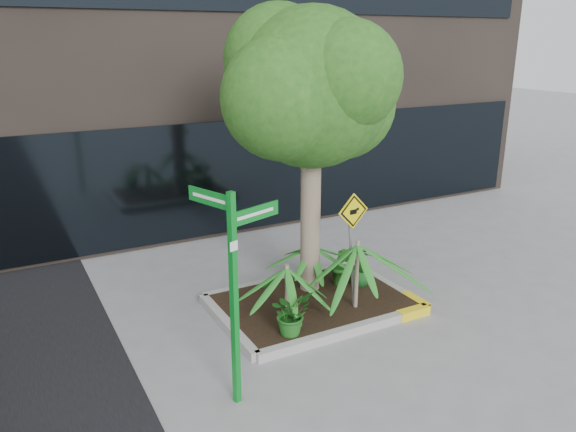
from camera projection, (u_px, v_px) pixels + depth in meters
name	position (u px, v px, depth m)	size (l,w,h in m)	color
ground	(312.00, 317.00, 9.39)	(80.00, 80.00, 0.00)	gray
planter	(315.00, 302.00, 9.69)	(3.35, 2.36, 0.15)	#9E9E99
tree	(311.00, 88.00, 9.09)	(3.36, 2.98, 5.04)	gray
palm_front	(358.00, 245.00, 9.10)	(1.33, 1.33, 1.48)	gray
palm_left	(287.00, 268.00, 8.99)	(0.96, 0.96, 1.06)	gray
palm_back	(312.00, 247.00, 10.03)	(0.90, 0.90, 1.00)	gray
shrub_a	(291.00, 313.00, 8.48)	(0.62, 0.62, 0.69)	#1B5819
shrub_b	(361.00, 266.00, 10.18)	(0.41, 0.41, 0.73)	#1F6A25
shrub_c	(296.00, 314.00, 8.51)	(0.34, 0.34, 0.64)	#2D601D
shrub_d	(342.00, 265.00, 10.19)	(0.42, 0.42, 0.76)	#21671E
street_sign_post	(234.00, 275.00, 6.78)	(0.99, 0.80, 2.79)	#0C8624
cattle_sign	(352.00, 230.00, 9.15)	(0.60, 0.28, 1.94)	slate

